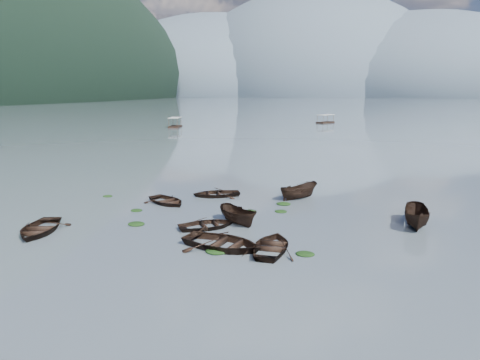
% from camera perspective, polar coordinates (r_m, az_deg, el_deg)
% --- Properties ---
extents(ground_plane, '(2400.00, 2400.00, 0.00)m').
position_cam_1_polar(ground_plane, '(24.93, -6.50, -10.00)').
color(ground_plane, '#515C65').
extents(haze_mtn_a, '(520.00, 520.00, 280.00)m').
position_cam_1_polar(haze_mtn_a, '(959.96, -2.87, 11.16)').
color(haze_mtn_a, '#475666').
rests_on(haze_mtn_a, ground).
extents(haze_mtn_b, '(520.00, 520.00, 340.00)m').
position_cam_1_polar(haze_mtn_b, '(924.29, 9.35, 11.00)').
color(haze_mtn_b, '#475666').
rests_on(haze_mtn_b, ground).
extents(haze_mtn_c, '(520.00, 520.00, 260.00)m').
position_cam_1_polar(haze_mtn_c, '(931.18, 21.92, 10.33)').
color(haze_mtn_c, '#475666').
rests_on(haze_mtn_c, ground).
extents(rowboat_0, '(4.42, 5.33, 0.95)m').
position_cam_1_polar(rowboat_0, '(31.61, -25.18, -6.34)').
color(rowboat_0, black).
rests_on(rowboat_0, ground).
extents(rowboat_1, '(4.85, 4.56, 0.82)m').
position_cam_1_polar(rowboat_1, '(29.67, -4.35, -6.37)').
color(rowboat_1, black).
rests_on(rowboat_1, ground).
extents(rowboat_2, '(3.85, 3.61, 1.49)m').
position_cam_1_polar(rowboat_2, '(30.51, -0.23, -5.82)').
color(rowboat_2, black).
rests_on(rowboat_2, ground).
extents(rowboat_3, '(3.21, 4.42, 0.90)m').
position_cam_1_polar(rowboat_3, '(25.70, 4.29, -9.28)').
color(rowboat_3, black).
rests_on(rowboat_3, ground).
extents(rowboat_4, '(5.81, 4.74, 1.05)m').
position_cam_1_polar(rowboat_4, '(25.97, -2.33, -9.03)').
color(rowboat_4, black).
rests_on(rowboat_4, ground).
extents(rowboat_5, '(2.09, 4.52, 1.69)m').
position_cam_1_polar(rowboat_5, '(32.31, 22.45, -5.73)').
color(rowboat_5, black).
rests_on(rowboat_5, ground).
extents(rowboat_6, '(5.11, 4.80, 0.86)m').
position_cam_1_polar(rowboat_6, '(36.34, -9.70, -3.11)').
color(rowboat_6, black).
rests_on(rowboat_6, ground).
extents(rowboat_7, '(5.06, 4.45, 0.87)m').
position_cam_1_polar(rowboat_7, '(38.39, -3.19, -2.16)').
color(rowboat_7, black).
rests_on(rowboat_7, ground).
extents(rowboat_8, '(3.83, 3.97, 1.55)m').
position_cam_1_polar(rowboat_8, '(37.87, 7.82, -2.44)').
color(rowboat_8, black).
rests_on(rowboat_8, ground).
extents(weed_clump_0, '(1.20, 0.98, 0.26)m').
position_cam_1_polar(weed_clump_0, '(31.06, -13.66, -5.84)').
color(weed_clump_0, black).
rests_on(weed_clump_0, ground).
extents(weed_clump_1, '(0.94, 0.75, 0.21)m').
position_cam_1_polar(weed_clump_1, '(34.60, -13.64, -4.03)').
color(weed_clump_1, black).
rests_on(weed_clump_1, ground).
extents(weed_clump_2, '(1.32, 1.05, 0.29)m').
position_cam_1_polar(weed_clump_2, '(25.29, -3.16, -9.62)').
color(weed_clump_2, black).
rests_on(weed_clump_2, ground).
extents(weed_clump_3, '(0.97, 0.82, 0.22)m').
position_cam_1_polar(weed_clump_3, '(33.49, 5.46, -4.27)').
color(weed_clump_3, black).
rests_on(weed_clump_3, ground).
extents(weed_clump_4, '(1.10, 0.87, 0.23)m').
position_cam_1_polar(weed_clump_4, '(25.19, 8.68, -9.83)').
color(weed_clump_4, black).
rests_on(weed_clump_4, ground).
extents(weed_clump_5, '(0.90, 0.73, 0.19)m').
position_cam_1_polar(weed_clump_5, '(39.94, -17.23, -2.13)').
color(weed_clump_5, black).
rests_on(weed_clump_5, ground).
extents(weed_clump_6, '(1.06, 0.88, 0.22)m').
position_cam_1_polar(weed_clump_6, '(33.28, 1.33, -4.32)').
color(weed_clump_6, black).
rests_on(weed_clump_6, ground).
extents(weed_clump_7, '(1.20, 0.96, 0.26)m').
position_cam_1_polar(weed_clump_7, '(35.67, 5.83, -3.28)').
color(weed_clump_7, black).
rests_on(weed_clump_7, ground).
extents(pontoon_left, '(3.86, 6.80, 2.46)m').
position_cam_1_polar(pontoon_left, '(113.99, -8.64, 6.96)').
color(pontoon_left, black).
rests_on(pontoon_left, ground).
extents(pontoon_centre, '(5.43, 6.58, 2.36)m').
position_cam_1_polar(pontoon_centre, '(130.92, 11.31, 7.47)').
color(pontoon_centre, black).
rests_on(pontoon_centre, ground).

